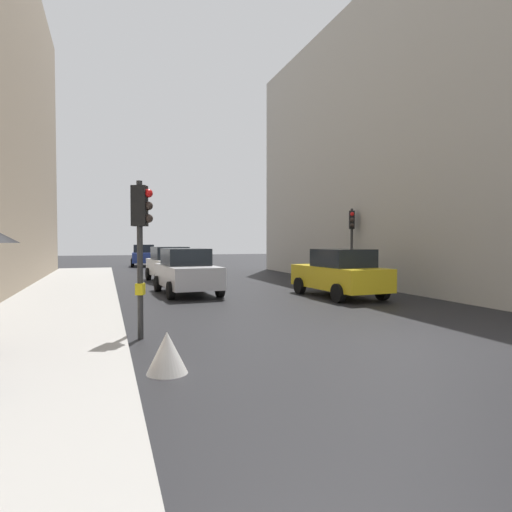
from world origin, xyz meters
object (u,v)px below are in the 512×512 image
car_silver_hatchback (187,271)px  warning_sign_triangle (167,353)px  traffic_light_mid_street (352,232)px  car_yellow_taxi (340,273)px  car_blue_van (144,255)px  car_white_compact (170,264)px  traffic_light_near_right (141,230)px

car_silver_hatchback → warning_sign_triangle: (-2.07, -10.22, -0.55)m
traffic_light_mid_street → car_silver_hatchback: (-7.84, -0.97, -1.57)m
car_yellow_taxi → car_blue_van: size_ratio=1.00×
car_white_compact → warning_sign_triangle: car_white_compact is taller
car_yellow_taxi → traffic_light_mid_street: bearing=53.9°
traffic_light_near_right → car_blue_van: bearing=85.4°
traffic_light_near_right → car_silver_hatchback: bearing=73.4°
traffic_light_near_right → car_silver_hatchback: 8.04m
traffic_light_near_right → car_white_compact: 13.51m
traffic_light_mid_street → car_blue_van: traffic_light_mid_street is taller
car_silver_hatchback → car_white_compact: bearing=88.5°
traffic_light_mid_street → car_white_compact: size_ratio=0.82×
traffic_light_near_right → traffic_light_mid_street: 13.24m
traffic_light_near_right → car_yellow_taxi: 8.97m
traffic_light_mid_street → car_white_compact: (-7.69, 4.66, -1.57)m
warning_sign_triangle → car_white_compact: bearing=82.0°
car_silver_hatchback → warning_sign_triangle: bearing=-101.5°
car_silver_hatchback → car_white_compact: size_ratio=0.99×
traffic_light_mid_street → car_white_compact: bearing=148.8°
traffic_light_near_right → warning_sign_triangle: (0.19, -2.63, -1.95)m
traffic_light_near_right → warning_sign_triangle: 3.28m
car_yellow_taxi → warning_sign_triangle: size_ratio=6.63×
car_white_compact → car_blue_van: bearing=90.6°
traffic_light_mid_street → car_yellow_taxi: bearing=-126.1°
car_yellow_taxi → warning_sign_triangle: (-7.22, -7.50, -0.55)m
traffic_light_near_right → car_yellow_taxi: (7.41, 4.87, -1.40)m
car_yellow_taxi → car_silver_hatchback: bearing=152.2°
car_yellow_taxi → car_blue_van: bearing=102.5°
car_blue_van → car_yellow_taxi: bearing=-77.5°
traffic_light_mid_street → car_blue_van: (-7.84, 19.44, -1.57)m
car_blue_van → traffic_light_near_right: bearing=-94.6°
car_yellow_taxi → car_white_compact: size_ratio=1.00×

